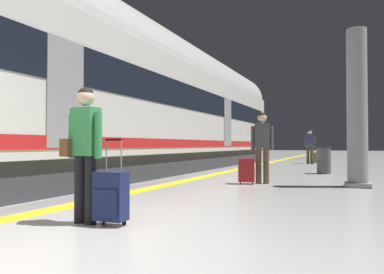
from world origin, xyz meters
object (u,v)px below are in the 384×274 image
at_px(suitcase_near, 246,170).
at_px(passenger_mid, 310,144).
at_px(passenger_near, 262,142).
at_px(high_speed_train, 130,95).
at_px(traveller_foreground, 84,144).
at_px(waste_bin, 324,160).
at_px(platform_pillar, 357,111).
at_px(rolling_suitcase_foreground, 111,196).
at_px(suitcase_mid, 316,158).

distance_m(suitcase_near, passenger_mid, 10.35).
bearing_deg(passenger_near, passenger_mid, 89.67).
bearing_deg(high_speed_train, traveller_foreground, -60.34).
distance_m(high_speed_train, passenger_mid, 10.54).
height_order(traveller_foreground, waste_bin, traveller_foreground).
relative_size(traveller_foreground, passenger_mid, 0.97).
bearing_deg(waste_bin, high_speed_train, -148.97).
relative_size(passenger_mid, waste_bin, 1.88).
bearing_deg(platform_pillar, passenger_near, -174.35).
distance_m(platform_pillar, waste_bin, 3.88).
distance_m(traveller_foreground, waste_bin, 9.26).
distance_m(passenger_near, waste_bin, 3.96).
distance_m(rolling_suitcase_foreground, passenger_near, 5.29).
bearing_deg(suitcase_near, high_speed_train, 168.38).
bearing_deg(passenger_near, suitcase_mid, 87.82).
height_order(passenger_near, platform_pillar, platform_pillar).
relative_size(rolling_suitcase_foreground, platform_pillar, 0.29).
bearing_deg(rolling_suitcase_foreground, suitcase_mid, 86.34).
xyz_separation_m(high_speed_train, rolling_suitcase_foreground, (3.64, -5.71, -2.15)).
relative_size(high_speed_train, traveller_foreground, 16.40).
xyz_separation_m(passenger_mid, suitcase_mid, (0.32, -0.14, -0.70)).
relative_size(high_speed_train, passenger_mid, 15.92).
bearing_deg(suitcase_mid, waste_bin, -82.70).
bearing_deg(passenger_mid, passenger_near, -90.33).
height_order(passenger_mid, suitcase_mid, passenger_mid).
bearing_deg(suitcase_mid, passenger_near, -92.18).
height_order(passenger_near, waste_bin, passenger_near).
distance_m(high_speed_train, waste_bin, 6.62).
xyz_separation_m(high_speed_train, platform_pillar, (6.36, -0.29, -0.78)).
relative_size(rolling_suitcase_foreground, suitcase_near, 1.65).
relative_size(passenger_near, waste_bin, 1.93).
bearing_deg(traveller_foreground, waste_bin, 76.76).
bearing_deg(high_speed_train, suitcase_mid, 63.82).
height_order(traveller_foreground, passenger_mid, passenger_mid).
bearing_deg(passenger_near, high_speed_train, 173.30).
relative_size(rolling_suitcase_foreground, passenger_near, 0.59).
xyz_separation_m(passenger_mid, waste_bin, (1.10, -6.27, -0.56)).
bearing_deg(traveller_foreground, passenger_mid, 86.21).
height_order(platform_pillar, waste_bin, platform_pillar).
distance_m(rolling_suitcase_foreground, passenger_mid, 15.25).
xyz_separation_m(high_speed_train, passenger_mid, (4.29, 9.51, -1.48)).
distance_m(rolling_suitcase_foreground, suitcase_mid, 15.12).
bearing_deg(passenger_mid, high_speed_train, -114.27).
bearing_deg(traveller_foreground, platform_pillar, 60.57).
xyz_separation_m(passenger_near, suitcase_near, (-0.32, -0.31, -0.68)).
relative_size(traveller_foreground, platform_pillar, 0.46).
bearing_deg(traveller_foreground, rolling_suitcase_foreground, 7.16).
distance_m(traveller_foreground, suitcase_near, 5.03).
bearing_deg(passenger_mid, suitcase_mid, -23.38).
height_order(traveller_foreground, platform_pillar, platform_pillar).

